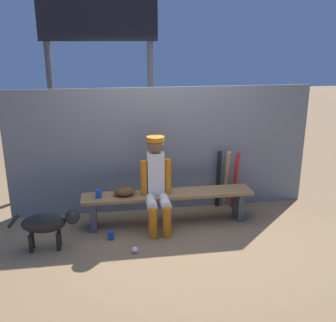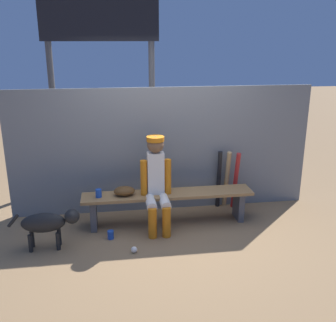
% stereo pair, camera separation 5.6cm
% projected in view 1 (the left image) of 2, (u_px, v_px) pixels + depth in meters
% --- Properties ---
extents(ground_plane, '(30.00, 30.00, 0.00)m').
position_uv_depth(ground_plane, '(168.00, 223.00, 5.38)').
color(ground_plane, olive).
extents(chainlink_fence, '(4.34, 0.03, 1.81)m').
position_uv_depth(chainlink_fence, '(162.00, 150.00, 5.58)').
color(chainlink_fence, slate).
rests_on(chainlink_fence, ground_plane).
extents(dugout_bench, '(2.31, 0.36, 0.45)m').
position_uv_depth(dugout_bench, '(168.00, 200.00, 5.27)').
color(dugout_bench, olive).
rests_on(dugout_bench, ground_plane).
extents(player_seated, '(0.41, 0.55, 1.24)m').
position_uv_depth(player_seated, '(157.00, 181.00, 5.06)').
color(player_seated, silver).
rests_on(player_seated, ground_plane).
extents(baseball_glove, '(0.28, 0.20, 0.12)m').
position_uv_depth(baseball_glove, '(124.00, 191.00, 5.14)').
color(baseball_glove, '#593819').
rests_on(baseball_glove, dugout_bench).
extents(bat_aluminum_black, '(0.08, 0.15, 0.89)m').
position_uv_depth(bat_aluminum_black, '(218.00, 179.00, 5.76)').
color(bat_aluminum_black, black).
rests_on(bat_aluminum_black, ground_plane).
extents(bat_wood_tan, '(0.07, 0.22, 0.89)m').
position_uv_depth(bat_wood_tan, '(226.00, 179.00, 5.78)').
color(bat_wood_tan, tan).
rests_on(bat_wood_tan, ground_plane).
extents(bat_aluminum_red, '(0.07, 0.22, 0.89)m').
position_uv_depth(bat_aluminum_red, '(235.00, 180.00, 5.71)').
color(bat_aluminum_red, '#B22323').
rests_on(bat_aluminum_red, ground_plane).
extents(baseball, '(0.07, 0.07, 0.07)m').
position_uv_depth(baseball, '(135.00, 250.00, 4.62)').
color(baseball, white).
rests_on(baseball, ground_plane).
extents(cup_on_ground, '(0.08, 0.08, 0.11)m').
position_uv_depth(cup_on_ground, '(111.00, 235.00, 4.92)').
color(cup_on_ground, '#1E47AD').
rests_on(cup_on_ground, ground_plane).
extents(cup_on_bench, '(0.08, 0.08, 0.11)m').
position_uv_depth(cup_on_bench, '(99.00, 194.00, 5.07)').
color(cup_on_bench, '#1E47AD').
rests_on(cup_on_bench, dugout_bench).
extents(scoreboard, '(2.12, 0.27, 3.51)m').
position_uv_depth(scoreboard, '(103.00, 38.00, 6.09)').
color(scoreboard, '#3F3F42').
rests_on(scoreboard, ground_plane).
extents(dog, '(0.84, 0.20, 0.49)m').
position_uv_depth(dog, '(48.00, 223.00, 4.62)').
color(dog, black).
rests_on(dog, ground_plane).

